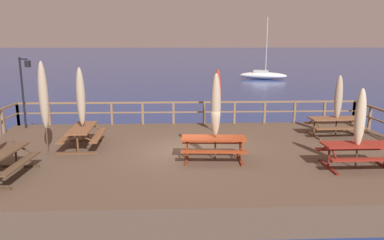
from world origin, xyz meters
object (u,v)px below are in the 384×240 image
Objects in this scene: picnic_table_front_left at (214,143)px; patio_umbrella_tall_back_right at (81,97)px; patio_umbrella_short_back at (216,105)px; lamp_post_hooked at (24,82)px; picnic_table_mid_left at (358,150)px; patio_umbrella_tall_mid_left at (360,118)px; sailboat_distant at (263,75)px; picnic_table_back_left at (0,159)px; picnic_table_front_right at (335,122)px; patio_umbrella_short_mid at (217,93)px; patio_umbrella_tall_mid_right at (338,98)px; patio_umbrella_short_front at (43,96)px; picnic_table_back_right at (83,132)px.

patio_umbrella_tall_back_right reaches higher than picnic_table_front_left.
patio_umbrella_short_back is 0.90× the size of lamp_post_hooked.
picnic_table_mid_left is 0.68× the size of lamp_post_hooked.
sailboat_distant reaches higher than patio_umbrella_tall_mid_left.
patio_umbrella_tall_back_right is (1.57, 3.13, 1.32)m from picnic_table_back_left.
picnic_table_front_right is 5.06m from patio_umbrella_short_mid.
patio_umbrella_tall_mid_right is (1.04, 3.98, 1.04)m from picnic_table_mid_left.
picnic_table_front_left is 0.88× the size of patio_umbrella_tall_mid_left.
picnic_table_mid_left is 0.76× the size of patio_umbrella_short_back.
patio_umbrella_tall_mid_right is at bearing 74.86° from patio_umbrella_tall_mid_left.
lamp_post_hooked reaches higher than picnic_table_front_right.
picnic_table_front_left is 0.87× the size of patio_umbrella_tall_mid_right.
patio_umbrella_short_back is at bearing -96.94° from patio_umbrella_short_mid.
picnic_table_front_left is 6.31m from patio_umbrella_tall_mid_right.
picnic_table_front_right is 0.69× the size of lamp_post_hooked.
picnic_table_front_left is 6.02m from patio_umbrella_short_front.
lamp_post_hooked reaches higher than patio_umbrella_tall_back_right.
patio_umbrella_tall_mid_left is 0.78× the size of lamp_post_hooked.
patio_umbrella_tall_back_right is at bearing -172.62° from picnic_table_front_right.
picnic_table_front_right is 0.77× the size of patio_umbrella_short_back.
picnic_table_mid_left is 0.97× the size of picnic_table_back_left.
patio_umbrella_tall_mid_left is 10.30m from patio_umbrella_short_front.
picnic_table_mid_left is 0.99× the size of picnic_table_front_left.
picnic_table_back_right is 0.74× the size of patio_umbrella_tall_back_right.
patio_umbrella_tall_back_right reaches higher than patio_umbrella_short_back.
patio_umbrella_short_front is (-1.04, -0.76, 1.49)m from picnic_table_back_right.
patio_umbrella_short_front is at bearing -60.74° from lamp_post_hooked.
patio_umbrella_short_mid is 0.85× the size of lamp_post_hooked.
patio_umbrella_tall_back_right is 5.06m from patio_umbrella_short_back.
patio_umbrella_tall_mid_left is at bearing -10.79° from patio_umbrella_short_front.
picnic_table_front_left is 0.75× the size of patio_umbrella_tall_back_right.
picnic_table_front_left is at bearing -150.82° from picnic_table_front_right.
patio_umbrella_short_back is (0.06, 0.02, 1.27)m from picnic_table_front_left.
picnic_table_front_right is 0.87× the size of patio_umbrella_tall_mid_right.
lamp_post_hooked is at bearing 135.75° from picnic_table_back_right.
picnic_table_back_left is at bearing -177.78° from patio_umbrella_tall_mid_left.
patio_umbrella_short_back is at bearing -105.43° from sailboat_distant.
sailboat_distant is (17.78, 30.57, -2.45)m from lamp_post_hooked.
picnic_table_front_left is 6.44m from picnic_table_back_left.
patio_umbrella_tall_mid_left is 0.87× the size of patio_umbrella_short_back.
lamp_post_hooked is (-2.20, 3.92, 0.06)m from patio_umbrella_short_front.
patio_umbrella_short_mid reaches higher than picnic_table_back_right.
patio_umbrella_short_mid is (0.51, 3.71, 1.17)m from picnic_table_front_left.
patio_umbrella_short_mid is at bearing -7.54° from lamp_post_hooked.
patio_umbrella_tall_back_right is at bearing 160.57° from patio_umbrella_short_back.
patio_umbrella_tall_mid_left is 4.42m from patio_umbrella_short_back.
lamp_post_hooked is (-3.24, 3.16, 1.55)m from picnic_table_back_right.
patio_umbrella_short_front reaches higher than patio_umbrella_tall_mid_left.
picnic_table_back_left is (-10.68, -0.47, 0.00)m from picnic_table_mid_left.
patio_umbrella_tall_mid_right is 0.79× the size of lamp_post_hooked.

